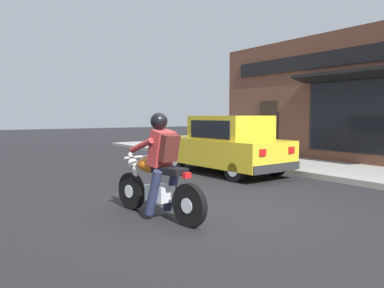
% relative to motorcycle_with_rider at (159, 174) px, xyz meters
% --- Properties ---
extents(ground_plane, '(80.00, 80.00, 0.00)m').
position_rel_motorcycle_with_rider_xyz_m(ground_plane, '(1.12, -0.43, -0.68)').
color(ground_plane, black).
extents(sidewalk_curb, '(2.60, 22.00, 0.14)m').
position_rel_motorcycle_with_rider_xyz_m(sidewalk_curb, '(6.23, 2.57, -0.61)').
color(sidewalk_curb, '#9E9B93').
rests_on(sidewalk_curb, ground).
extents(storefront_building, '(1.25, 10.18, 4.20)m').
position_rel_motorcycle_with_rider_xyz_m(storefront_building, '(7.76, 2.03, 1.43)').
color(storefront_building, brown).
rests_on(storefront_building, ground).
extents(motorcycle_with_rider, '(0.68, 2.01, 1.62)m').
position_rel_motorcycle_with_rider_xyz_m(motorcycle_with_rider, '(0.00, 0.00, 0.00)').
color(motorcycle_with_rider, black).
rests_on(motorcycle_with_rider, ground).
extents(car_hatchback, '(1.79, 3.84, 1.57)m').
position_rel_motorcycle_with_rider_xyz_m(car_hatchback, '(3.70, 2.82, 0.09)').
color(car_hatchback, black).
rests_on(car_hatchback, ground).
extents(traffic_cone, '(0.36, 0.36, 0.60)m').
position_rel_motorcycle_with_rider_xyz_m(traffic_cone, '(5.43, 6.40, -0.25)').
color(traffic_cone, black).
rests_on(traffic_cone, sidewalk_curb).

